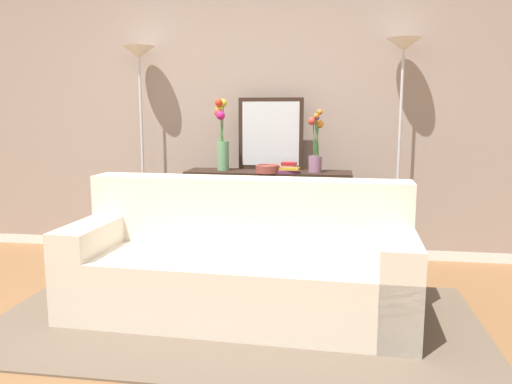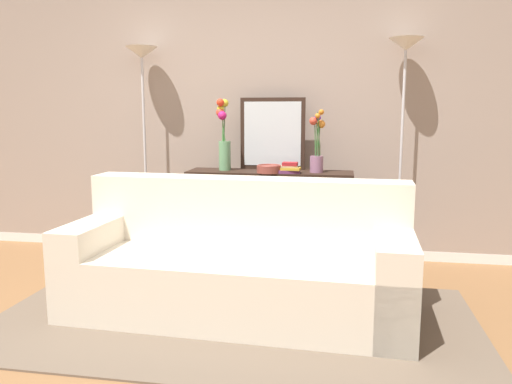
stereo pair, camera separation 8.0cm
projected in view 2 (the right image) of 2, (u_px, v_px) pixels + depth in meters
The scene contains 13 objects.
ground_plane at pixel (164, 357), 2.78m from camera, with size 16.00×16.00×0.02m, color brown.
back_wall at pixel (242, 112), 4.67m from camera, with size 12.00×0.15×2.66m.
area_rug at pixel (233, 320), 3.22m from camera, with size 3.09×1.63×0.01m.
couch at pixel (239, 266), 3.33m from camera, with size 2.26×0.94×0.88m.
console_table at pixel (270, 200), 4.36m from camera, with size 1.42×0.37×0.83m.
floor_lamp_left at pixel (143, 93), 4.53m from camera, with size 0.28×0.28×1.91m.
floor_lamp_right at pixel (404, 90), 4.14m from camera, with size 0.28×0.28×1.93m.
wall_mirror at pixel (273, 134), 4.42m from camera, with size 0.57×0.02×0.63m.
vase_tall_flowers at pixel (224, 138), 4.35m from camera, with size 0.12×0.14×0.62m.
vase_short_flowers at pixel (317, 148), 4.20m from camera, with size 0.13×0.12×0.53m.
fruit_bowl at pixel (269, 169), 4.20m from camera, with size 0.21×0.21×0.07m.
book_stack at pixel (290, 168), 4.17m from camera, with size 0.19×0.15×0.09m.
book_row_under_console at pixel (226, 256), 4.51m from camera, with size 0.36×0.18×0.13m.
Camera 2 is at (0.95, -2.47, 1.33)m, focal length 35.19 mm.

